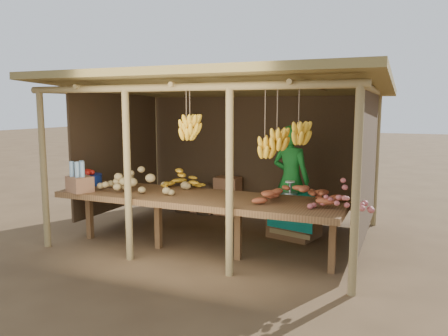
% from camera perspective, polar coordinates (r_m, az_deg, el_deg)
% --- Properties ---
extents(ground, '(60.00, 60.00, 0.00)m').
position_cam_1_polar(ground, '(6.87, -0.00, -8.70)').
color(ground, brown).
rests_on(ground, ground).
extents(stall_structure, '(4.70, 3.50, 2.43)m').
position_cam_1_polar(stall_structure, '(6.56, 0.78, 7.48)').
color(stall_structure, '#977F4E').
rests_on(stall_structure, ground).
extents(counter, '(3.90, 1.05, 0.80)m').
position_cam_1_polar(counter, '(5.85, -3.62, -4.20)').
color(counter, brown).
rests_on(counter, ground).
extents(potato_heap, '(1.31, 1.04, 0.37)m').
position_cam_1_polar(potato_heap, '(6.28, -10.67, -1.19)').
color(potato_heap, tan).
rests_on(potato_heap, counter).
extents(sweet_potato_heap, '(0.99, 0.63, 0.36)m').
position_cam_1_polar(sweet_potato_heap, '(5.42, 9.92, -2.70)').
color(sweet_potato_heap, '#9E4A28').
rests_on(sweet_potato_heap, counter).
extents(onion_heap, '(0.76, 0.56, 0.35)m').
position_cam_1_polar(onion_heap, '(5.07, 14.99, -3.62)').
color(onion_heap, '#B95B5A').
rests_on(onion_heap, counter).
extents(banana_pile, '(0.73, 0.58, 0.35)m').
position_cam_1_polar(banana_pile, '(6.31, -5.19, -1.15)').
color(banana_pile, gold).
rests_on(banana_pile, counter).
extents(tomato_basin, '(0.45, 0.45, 0.24)m').
position_cam_1_polar(tomato_basin, '(6.94, -17.48, -1.32)').
color(tomato_basin, navy).
rests_on(tomato_basin, counter).
extents(bottle_box, '(0.42, 0.38, 0.43)m').
position_cam_1_polar(bottle_box, '(6.39, -18.34, -1.50)').
color(bottle_box, '#976443').
rests_on(bottle_box, counter).
extents(vendor, '(0.71, 0.56, 1.70)m').
position_cam_1_polar(vendor, '(6.84, 8.71, -1.55)').
color(vendor, '#197426').
rests_on(vendor, ground).
extents(tarp_crate, '(0.88, 0.81, 0.89)m').
position_cam_1_polar(tarp_crate, '(6.77, 9.17, -5.88)').
color(tarp_crate, brown).
rests_on(tarp_crate, ground).
extents(carton_stack, '(0.93, 0.37, 0.69)m').
position_cam_1_polar(carton_stack, '(8.06, -0.55, -3.97)').
color(carton_stack, '#976443').
rests_on(carton_stack, ground).
extents(burlap_sacks, '(0.95, 0.50, 0.68)m').
position_cam_1_polar(burlap_sacks, '(8.23, -3.76, -3.82)').
color(burlap_sacks, '#493622').
rests_on(burlap_sacks, ground).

